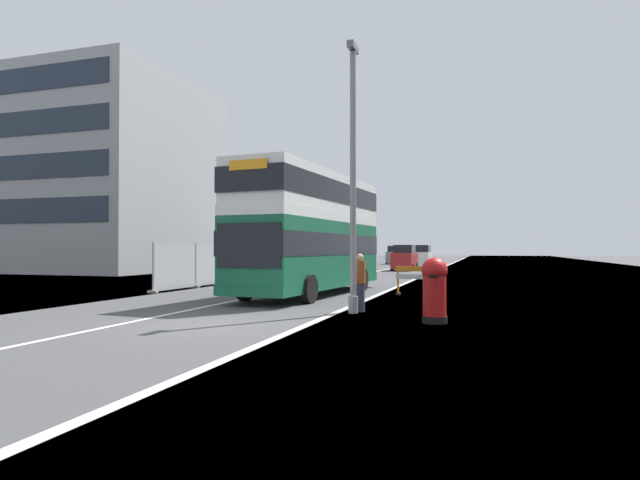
# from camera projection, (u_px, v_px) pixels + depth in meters

# --- Properties ---
(ground) EXTENTS (140.00, 280.00, 0.10)m
(ground) POSITION_uv_depth(u_px,v_px,m) (234.00, 327.00, 13.03)
(ground) COLOR #424244
(double_decker_bus) EXTENTS (3.38, 10.60, 4.95)m
(double_decker_bus) POSITION_uv_depth(u_px,v_px,m) (312.00, 231.00, 21.55)
(double_decker_bus) COLOR #145638
(double_decker_bus) RESTS_ON ground
(lamppost_foreground) EXTENTS (0.29, 0.70, 7.96)m
(lamppost_foreground) POSITION_uv_depth(u_px,v_px,m) (353.00, 186.00, 15.44)
(lamppost_foreground) COLOR gray
(lamppost_foreground) RESTS_ON ground
(red_pillar_postbox) EXTENTS (0.66, 0.66, 1.67)m
(red_pillar_postbox) POSITION_uv_depth(u_px,v_px,m) (434.00, 287.00, 13.37)
(red_pillar_postbox) COLOR black
(red_pillar_postbox) RESTS_ON ground
(roadworks_barrier) EXTENTS (1.72, 0.49, 1.17)m
(roadworks_barrier) POSITION_uv_depth(u_px,v_px,m) (417.00, 277.00, 21.38)
(roadworks_barrier) COLOR orange
(roadworks_barrier) RESTS_ON ground
(construction_site_fence) EXTENTS (0.44, 17.20, 2.18)m
(construction_site_fence) POSITION_uv_depth(u_px,v_px,m) (242.00, 263.00, 30.43)
(construction_site_fence) COLOR #A8AAAD
(construction_site_fence) RESTS_ON ground
(car_oncoming_near) EXTENTS (2.09, 3.80, 2.14)m
(car_oncoming_near) POSITION_uv_depth(u_px,v_px,m) (333.00, 260.00, 41.14)
(car_oncoming_near) COLOR maroon
(car_oncoming_near) RESTS_ON ground
(car_receding_mid) EXTENTS (1.93, 4.46, 2.23)m
(car_receding_mid) POSITION_uv_depth(u_px,v_px,m) (405.00, 258.00, 45.70)
(car_receding_mid) COLOR maroon
(car_receding_mid) RESTS_ON ground
(car_receding_far) EXTENTS (1.99, 4.54, 2.27)m
(car_receding_far) POSITION_uv_depth(u_px,v_px,m) (422.00, 257.00, 53.83)
(car_receding_far) COLOR silver
(car_receding_far) RESTS_ON ground
(car_far_side) EXTENTS (1.98, 3.91, 2.25)m
(car_far_side) POSITION_uv_depth(u_px,v_px,m) (396.00, 256.00, 64.32)
(car_far_side) COLOR slate
(car_far_side) RESTS_ON ground
(bare_tree_far_verge_near) EXTENTS (2.45, 2.40, 3.86)m
(bare_tree_far_verge_near) POSITION_uv_depth(u_px,v_px,m) (284.00, 247.00, 59.45)
(bare_tree_far_verge_near) COLOR #4C3D2D
(bare_tree_far_verge_near) RESTS_ON ground
(bare_tree_far_verge_mid) EXTENTS (2.58, 2.61, 5.10)m
(bare_tree_far_verge_mid) POSITION_uv_depth(u_px,v_px,m) (333.00, 243.00, 70.55)
(bare_tree_far_verge_mid) COLOR #4C3D2D
(bare_tree_far_verge_mid) RESTS_ON ground
(pedestrian_at_kerb) EXTENTS (0.34, 0.34, 1.75)m
(pedestrian_at_kerb) POSITION_uv_depth(u_px,v_px,m) (360.00, 282.00, 15.76)
(pedestrian_at_kerb) COLOR #2D3342
(pedestrian_at_kerb) RESTS_ON ground
(backdrop_office_block) EXTENTS (28.09, 15.84, 16.11)m
(backdrop_office_block) POSITION_uv_depth(u_px,v_px,m) (48.00, 181.00, 47.71)
(backdrop_office_block) COLOR #9EA0A3
(backdrop_office_block) RESTS_ON ground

